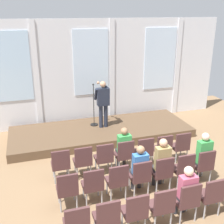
{
  "coord_description": "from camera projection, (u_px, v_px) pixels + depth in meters",
  "views": [
    {
      "loc": [
        -2.36,
        -4.99,
        4.25
      ],
      "look_at": [
        0.03,
        2.69,
        1.31
      ],
      "focal_mm": 44.84,
      "sensor_mm": 36.0,
      "label": 1
    }
  ],
  "objects": [
    {
      "name": "audience_r0_c3",
      "position": [
        124.0,
        146.0,
        7.7
      ],
      "size": [
        0.36,
        0.39,
        1.28
      ],
      "color": "#2D2D33",
      "rests_on": "ground"
    },
    {
      "name": "audience_r1_c3",
      "position": [
        139.0,
        167.0,
        6.69
      ],
      "size": [
        0.36,
        0.39,
        1.29
      ],
      "color": "#2D2D33",
      "rests_on": "ground"
    },
    {
      "name": "chair_r0_c4",
      "position": [
        144.0,
        150.0,
        7.85
      ],
      "size": [
        0.46,
        0.44,
        0.94
      ],
      "color": "#99999E",
      "rests_on": "ground"
    },
    {
      "name": "rear_partition",
      "position": [
        92.0,
        72.0,
        10.65
      ],
      "size": [
        10.67,
        0.14,
        3.97
      ],
      "color": "silver",
      "rests_on": "ground"
    },
    {
      "name": "chair_r0_c3",
      "position": [
        124.0,
        153.0,
        7.69
      ],
      "size": [
        0.46,
        0.44,
        0.94
      ],
      "color": "#99999E",
      "rests_on": "ground"
    },
    {
      "name": "chair_r0_c6",
      "position": [
        181.0,
        145.0,
        8.18
      ],
      "size": [
        0.46,
        0.44,
        0.94
      ],
      "color": "#99999E",
      "rests_on": "ground"
    },
    {
      "name": "chair_r1_c6",
      "position": [
        203.0,
        164.0,
        7.17
      ],
      "size": [
        0.46,
        0.44,
        0.94
      ],
      "color": "#99999E",
      "rests_on": "ground"
    },
    {
      "name": "chair_r1_c4",
      "position": [
        162.0,
        171.0,
        6.84
      ],
      "size": [
        0.46,
        0.44,
        0.94
      ],
      "color": "#99999E",
      "rests_on": "ground"
    },
    {
      "name": "audience_r2_c4",
      "position": [
        186.0,
        190.0,
        5.84
      ],
      "size": [
        0.36,
        0.39,
        1.28
      ],
      "color": "#2D2D33",
      "rests_on": "ground"
    },
    {
      "name": "chair_r2_c4",
      "position": [
        187.0,
        199.0,
        5.83
      ],
      "size": [
        0.46,
        0.44,
        0.94
      ],
      "color": "#99999E",
      "rests_on": "ground"
    },
    {
      "name": "chair_r2_c0",
      "position": [
        77.0,
        223.0,
        5.18
      ],
      "size": [
        0.46,
        0.44,
        0.94
      ],
      "color": "#99999E",
      "rests_on": "ground"
    },
    {
      "name": "chair_r1_c5",
      "position": [
        183.0,
        167.0,
        7.0
      ],
      "size": [
        0.46,
        0.44,
        0.94
      ],
      "color": "#99999E",
      "rests_on": "ground"
    },
    {
      "name": "ground_plane",
      "position": [
        145.0,
        201.0,
        6.59
      ],
      "size": [
        13.87,
        13.87,
        0.0
      ],
      "primitive_type": "plane",
      "color": "#846647"
    },
    {
      "name": "audience_r1_c6",
      "position": [
        203.0,
        155.0,
        7.16
      ],
      "size": [
        0.36,
        0.39,
        1.38
      ],
      "color": "#2D2D33",
      "rests_on": "ground"
    },
    {
      "name": "chair_r2_c2",
      "position": [
        135.0,
        210.0,
        5.51
      ],
      "size": [
        0.46,
        0.44,
        0.94
      ],
      "color": "#99999E",
      "rests_on": "ground"
    },
    {
      "name": "chair_r1_c1",
      "position": [
        93.0,
        184.0,
        6.35
      ],
      "size": [
        0.46,
        0.44,
        0.94
      ],
      "color": "#99999E",
      "rests_on": "ground"
    },
    {
      "name": "chair_r2_c5",
      "position": [
        211.0,
        194.0,
        5.99
      ],
      "size": [
        0.46,
        0.44,
        0.94
      ],
      "color": "#99999E",
      "rests_on": "ground"
    },
    {
      "name": "chair_r1_c3",
      "position": [
        140.0,
        175.0,
        6.68
      ],
      "size": [
        0.46,
        0.44,
        0.94
      ],
      "color": "#99999E",
      "rests_on": "ground"
    },
    {
      "name": "chair_r1_c0",
      "position": [
        67.0,
        188.0,
        6.19
      ],
      "size": [
        0.46,
        0.44,
        0.94
      ],
      "color": "#99999E",
      "rests_on": "ground"
    },
    {
      "name": "chair_r0_c1",
      "position": [
        83.0,
        160.0,
        7.36
      ],
      "size": [
        0.46,
        0.44,
        0.94
      ],
      "color": "#99999E",
      "rests_on": "ground"
    },
    {
      "name": "mic_stand",
      "position": [
        94.0,
        116.0,
        10.12
      ],
      "size": [
        0.28,
        0.28,
        1.55
      ],
      "color": "black",
      "rests_on": "stage_platform"
    },
    {
      "name": "stage_platform",
      "position": [
        101.0,
        132.0,
        10.02
      ],
      "size": [
        6.33,
        2.25,
        0.29
      ],
      "primitive_type": "cube",
      "color": "brown",
      "rests_on": "ground"
    },
    {
      "name": "chair_r2_c1",
      "position": [
        107.0,
        216.0,
        5.34
      ],
      "size": [
        0.46,
        0.44,
        0.94
      ],
      "color": "#99999E",
      "rests_on": "ground"
    },
    {
      "name": "speaker",
      "position": [
        103.0,
        101.0,
        9.76
      ],
      "size": [
        0.5,
        0.69,
        1.68
      ],
      "color": "#232838",
      "rests_on": "stage_platform"
    },
    {
      "name": "chair_r0_c0",
      "position": [
        61.0,
        163.0,
        7.2
      ],
      "size": [
        0.46,
        0.44,
        0.94
      ],
      "color": "#99999E",
      "rests_on": "ground"
    },
    {
      "name": "chair_r0_c2",
      "position": [
        104.0,
        157.0,
        7.53
      ],
      "size": [
        0.46,
        0.44,
        0.94
      ],
      "color": "#99999E",
      "rests_on": "ground"
    },
    {
      "name": "audience_r1_c4",
      "position": [
        162.0,
        161.0,
        6.83
      ],
      "size": [
        0.36,
        0.39,
        1.39
      ],
      "color": "#2D2D33",
      "rests_on": "ground"
    },
    {
      "name": "chair_r2_c3",
      "position": [
        162.0,
        205.0,
        5.67
      ],
      "size": [
        0.46,
        0.44,
        0.94
      ],
      "color": "#99999E",
      "rests_on": "ground"
    },
    {
      "name": "chair_r1_c2",
      "position": [
        117.0,
        179.0,
        6.52
      ],
      "size": [
        0.46,
        0.44,
        0.94
      ],
      "color": "#99999E",
      "rests_on": "ground"
    },
    {
      "name": "chair_r0_c5",
      "position": [
        163.0,
        148.0,
        8.01
      ],
      "size": [
        0.46,
        0.44,
        0.94
      ],
      "color": "#99999E",
      "rests_on": "ground"
    }
  ]
}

